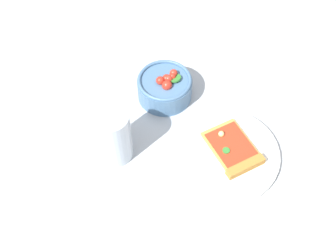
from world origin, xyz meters
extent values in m
plane|color=#B2B7BC|center=(0.00, 0.00, 0.00)|extent=(2.40, 2.40, 0.00)
cylinder|color=white|center=(0.00, -0.01, 0.01)|extent=(0.25, 0.25, 0.01)
cube|color=gold|center=(0.02, -0.02, 0.02)|extent=(0.12, 0.15, 0.01)
cube|color=#B77A33|center=(0.00, -0.07, 0.02)|extent=(0.09, 0.05, 0.02)
cube|color=red|center=(0.02, -0.02, 0.02)|extent=(0.11, 0.13, 0.00)
cylinder|color=#388433|center=(0.00, -0.02, 0.03)|extent=(0.02, 0.02, 0.00)
sphere|color=#F2D87F|center=(0.03, 0.02, 0.03)|extent=(0.01, 0.01, 0.01)
cylinder|color=#4C7299|center=(0.03, 0.21, 0.03)|extent=(0.13, 0.13, 0.06)
torus|color=#4C7299|center=(0.03, 0.21, 0.06)|extent=(0.13, 0.13, 0.01)
sphere|color=red|center=(0.04, 0.20, 0.06)|extent=(0.02, 0.02, 0.02)
sphere|color=red|center=(0.02, 0.19, 0.06)|extent=(0.02, 0.02, 0.02)
sphere|color=red|center=(0.06, 0.20, 0.06)|extent=(0.02, 0.02, 0.02)
sphere|color=red|center=(0.04, 0.20, 0.06)|extent=(0.02, 0.02, 0.02)
sphere|color=red|center=(0.02, 0.21, 0.06)|extent=(0.02, 0.02, 0.02)
sphere|color=red|center=(0.05, 0.20, 0.06)|extent=(0.02, 0.02, 0.02)
cylinder|color=#388433|center=(0.05, 0.19, 0.06)|extent=(0.04, 0.04, 0.01)
cylinder|color=silver|center=(-0.17, 0.16, 0.07)|extent=(0.08, 0.08, 0.14)
cylinder|color=black|center=(-0.17, 0.16, 0.06)|extent=(0.07, 0.07, 0.12)
camera|label=1|loc=(-0.45, -0.29, 0.84)|focal=46.00mm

